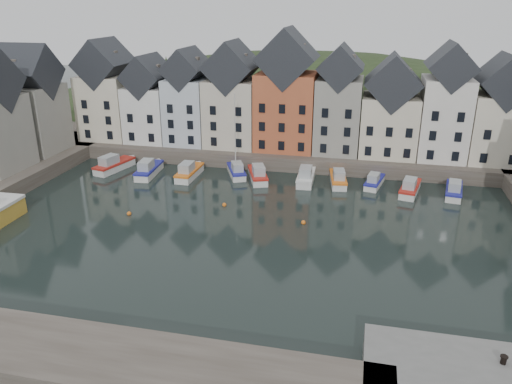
% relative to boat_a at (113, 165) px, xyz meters
% --- Properties ---
extents(ground, '(260.00, 260.00, 0.00)m').
position_rel_boat_a_xyz_m(ground, '(23.46, -17.35, -0.80)').
color(ground, black).
rests_on(ground, ground).
extents(far_quay, '(90.00, 16.00, 2.00)m').
position_rel_boat_a_xyz_m(far_quay, '(23.46, 12.65, 0.20)').
color(far_quay, '#483F37').
rests_on(far_quay, ground).
extents(near_wall, '(50.00, 6.00, 2.00)m').
position_rel_boat_a_xyz_m(near_wall, '(13.46, -39.35, 0.20)').
color(near_wall, '#483F37').
rests_on(near_wall, ground).
extents(hillside, '(153.60, 70.40, 64.00)m').
position_rel_boat_a_xyz_m(hillside, '(23.48, 38.65, -18.76)').
color(hillside, '#212E17').
rests_on(hillside, ground).
extents(far_terrace, '(72.37, 8.16, 17.78)m').
position_rel_boat_a_xyz_m(far_terrace, '(26.67, 10.65, 8.08)').
color(far_terrace, beige).
rests_on(far_terrace, far_quay).
extents(left_terrace, '(7.65, 17.00, 15.69)m').
position_rel_boat_a_xyz_m(left_terrace, '(-12.54, -3.85, 8.08)').
color(left_terrace, gray).
rests_on(left_terrace, left_quay).
extents(mooring_buoys, '(20.50, 5.50, 0.50)m').
position_rel_boat_a_xyz_m(mooring_buoys, '(19.46, -12.02, -0.65)').
color(mooring_buoys, orange).
rests_on(mooring_buoys, ground).
extents(boat_a, '(3.72, 7.31, 2.69)m').
position_rel_boat_a_xyz_m(boat_a, '(0.00, 0.00, 0.00)').
color(boat_a, silver).
rests_on(boat_a, ground).
extents(boat_b, '(2.73, 7.09, 2.66)m').
position_rel_boat_a_xyz_m(boat_b, '(5.87, -0.86, -0.01)').
color(boat_b, silver).
rests_on(boat_b, ground).
extents(boat_c, '(2.13, 6.77, 2.60)m').
position_rel_boat_a_xyz_m(boat_c, '(11.77, -0.49, -0.03)').
color(boat_c, silver).
rests_on(boat_c, ground).
extents(boat_d, '(4.21, 6.35, 11.67)m').
position_rel_boat_a_xyz_m(boat_d, '(18.05, 1.71, -0.04)').
color(boat_d, silver).
rests_on(boat_d, ground).
extents(boat_e, '(4.22, 6.96, 2.55)m').
position_rel_boat_a_xyz_m(boat_e, '(21.37, 0.61, -0.04)').
color(boat_e, silver).
rests_on(boat_e, ground).
extents(boat_f, '(2.36, 6.89, 2.62)m').
position_rel_boat_a_xyz_m(boat_f, '(27.93, 1.23, -0.02)').
color(boat_f, silver).
rests_on(boat_f, ground).
extents(boat_g, '(2.86, 6.54, 2.43)m').
position_rel_boat_a_xyz_m(boat_g, '(32.27, 1.43, -0.08)').
color(boat_g, silver).
rests_on(boat_g, ground).
extents(boat_h, '(2.85, 5.80, 2.14)m').
position_rel_boat_a_xyz_m(boat_h, '(37.02, 1.63, -0.16)').
color(boat_h, silver).
rests_on(boat_h, ground).
extents(boat_i, '(3.21, 6.61, 2.44)m').
position_rel_boat_a_xyz_m(boat_i, '(41.48, -0.10, -0.07)').
color(boat_i, silver).
rests_on(boat_i, ground).
extents(boat_j, '(2.84, 6.42, 2.38)m').
position_rel_boat_a_xyz_m(boat_j, '(46.85, 0.31, -0.09)').
color(boat_j, silver).
rests_on(boat_j, ground).
extents(mooring_bollard, '(0.48, 0.48, 0.56)m').
position_rel_boat_a_xyz_m(mooring_bollard, '(44.94, -34.66, 1.51)').
color(mooring_bollard, black).
rests_on(mooring_bollard, near_quay).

